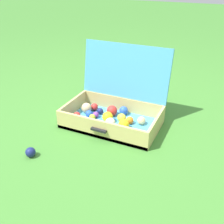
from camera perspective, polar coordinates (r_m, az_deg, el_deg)
name	(u,v)px	position (r m, az deg, el deg)	size (l,w,h in m)	color
ground_plane	(100,126)	(1.91, -2.56, -3.07)	(16.00, 16.00, 0.00)	#3D7A2D
open_suitcase	(115,107)	(1.92, 0.61, 1.13)	(0.67, 0.50, 0.53)	#4799C6
stray_ball_on_grass	(30,152)	(1.68, -17.22, -8.31)	(0.06, 0.06, 0.06)	navy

